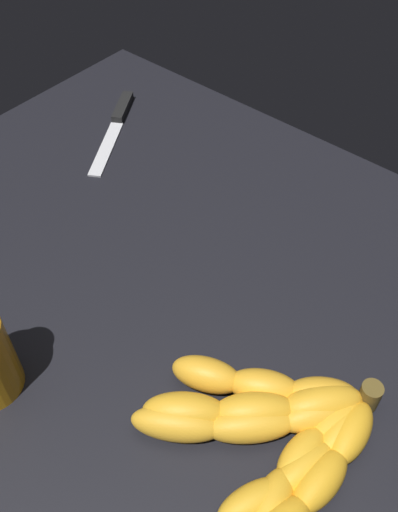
{
  "coord_description": "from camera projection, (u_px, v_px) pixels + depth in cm",
  "views": [
    {
      "loc": [
        27.1,
        -26.6,
        48.96
      ],
      "look_at": [
        2.07,
        3.23,
        5.52
      ],
      "focal_mm": 39.84,
      "sensor_mm": 36.0,
      "label": 1
    }
  ],
  "objects": [
    {
      "name": "banana_bunch",
      "position": [
        277.0,
        429.0,
        0.5
      ],
      "size": [
        19.02,
        19.22,
        3.59
      ],
      "color": "gold",
      "rests_on": "ground_plane"
    },
    {
      "name": "butter_knife",
      "position": [
        116.0,
        125.0,
        0.82
      ],
      "size": [
        11.2,
        17.17,
        1.2
      ],
      "color": "silver",
      "rests_on": "ground_plane"
    },
    {
      "name": "ground_plane",
      "position": [
        166.0,
        310.0,
        0.63
      ],
      "size": [
        83.92,
        70.52,
        4.54
      ],
      "primitive_type": "cube",
      "color": "black"
    }
  ]
}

